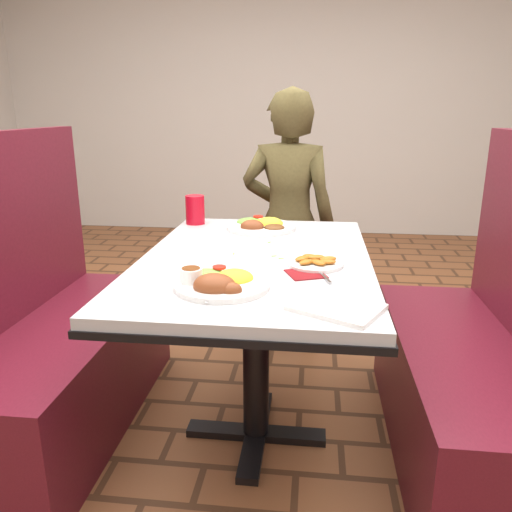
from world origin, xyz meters
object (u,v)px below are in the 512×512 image
Objects in this scene: booth_bench_right at (475,375)px; diner_person at (288,222)px; far_dinner_plate at (261,223)px; near_dinner_plate at (220,278)px; plantain_plate at (315,262)px; booth_bench_left at (57,351)px; red_tumbler at (195,210)px; dining_table at (256,281)px.

diner_person is (-0.73, 0.88, 0.35)m from booth_bench_right.
near_dinner_plate is at bearing -93.17° from far_dinner_plate.
far_dinner_plate is at bearing 153.19° from booth_bench_right.
plantain_plate is (0.24, -0.50, -0.02)m from far_dinner_plate.
booth_bench_left is 0.83m from red_tumbler.
diner_person is 0.58m from red_tumbler.
dining_table is 0.89× the size of diner_person.
booth_bench_right reaches higher than plantain_plate.
near_dinner_plate is 1.50× the size of plantain_plate.
booth_bench_left reaches higher than near_dinner_plate.
near_dinner_plate is at bearing -101.28° from dining_table.
far_dinner_plate is (-0.03, 0.42, 0.12)m from dining_table.
near_dinner_plate is at bearing -24.77° from booth_bench_left.
booth_bench_left reaches higher than red_tumbler.
near_dinner_plate is at bearing 89.99° from diner_person.
booth_bench_right is 0.74m from plantain_plate.
booth_bench_right is 1.03m from near_dinner_plate.
plantain_plate is at bearing -64.97° from far_dinner_plate.
booth_bench_right is 0.88× the size of diner_person.
dining_table is 6.46× the size of plantain_plate.
dining_table is at bearing -55.45° from red_tumbler.
booth_bench_left reaches higher than dining_table.
booth_bench_left is 1.10m from plantain_plate.
far_dinner_plate is (0.04, 0.75, -0.00)m from near_dinner_plate.
booth_bench_right reaches higher than red_tumbler.
booth_bench_right is at bearing -26.81° from far_dinner_plate.
booth_bench_right is 6.40× the size of plantain_plate.
far_dinner_plate is 1.58× the size of plantain_plate.
booth_bench_left and booth_bench_right have the same top height.
near_dinner_plate is at bearing -158.71° from booth_bench_right.
booth_bench_left is at bearing -133.59° from red_tumbler.
near_dinner_plate reaches higher than plantain_plate.
booth_bench_left is at bearing 51.86° from diner_person.
red_tumbler is at bearing 156.77° from booth_bench_right.
diner_person is 1.23m from near_dinner_plate.
dining_table is at bearing 0.00° from booth_bench_left.
red_tumbler reaches higher than near_dinner_plate.
red_tumbler is at bearing 133.49° from plantain_plate.
booth_bench_left is 0.99m from far_dinner_plate.
plantain_plate is at bearing 42.05° from near_dinner_plate.
near_dinner_plate is 0.95× the size of far_dinner_plate.
booth_bench_right reaches higher than dining_table.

